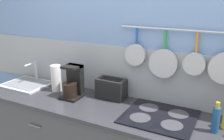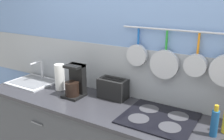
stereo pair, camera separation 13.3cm
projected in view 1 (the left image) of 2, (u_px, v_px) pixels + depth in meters
The scene contains 8 objects.
wall_back at pixel (137, 62), 2.32m from camera, with size 7.20×0.15×2.60m.
countertop at pixel (120, 112), 2.14m from camera, with size 2.91×0.61×0.03m.
sink_basin at pixel (28, 83), 2.73m from camera, with size 0.48×0.40×0.23m.
paper_towel_roll at pixel (56, 78), 2.53m from camera, with size 0.10×0.10×0.27m.
coffee_maker at pixel (73, 84), 2.37m from camera, with size 0.18×0.20×0.32m.
toaster at pixel (111, 88), 2.36m from camera, with size 0.29×0.16×0.20m.
cooktop at pixel (159, 116), 2.01m from camera, with size 0.57×0.51×0.01m.
bottle_hot_sauce at pixel (216, 119), 1.77m from camera, with size 0.05×0.05×0.23m.
Camera 1 is at (0.84, -1.75, 1.89)m, focal length 40.00 mm.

